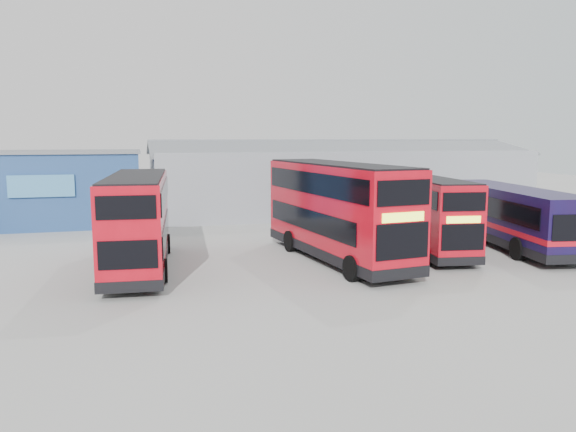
{
  "coord_description": "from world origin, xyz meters",
  "views": [
    {
      "loc": [
        -8.19,
        -24.32,
        6.04
      ],
      "look_at": [
        -0.83,
        2.82,
        2.1
      ],
      "focal_mm": 35.0,
      "sensor_mm": 36.0,
      "label": 1
    }
  ],
  "objects_px": {
    "double_decker_right": "(425,215)",
    "single_decker_blue": "(510,217)",
    "maintenance_shed": "(336,179)",
    "double_decker_centre": "(337,212)",
    "double_decker_left": "(138,223)",
    "office_block": "(51,187)"
  },
  "relations": [
    {
      "from": "single_decker_blue",
      "to": "double_decker_centre",
      "type": "bearing_deg",
      "value": 13.75
    },
    {
      "from": "double_decker_centre",
      "to": "maintenance_shed",
      "type": "bearing_deg",
      "value": 62.91
    },
    {
      "from": "maintenance_shed",
      "to": "single_decker_blue",
      "type": "height_order",
      "value": "maintenance_shed"
    },
    {
      "from": "double_decker_centre",
      "to": "double_decker_right",
      "type": "bearing_deg",
      "value": 1.8
    },
    {
      "from": "double_decker_left",
      "to": "double_decker_right",
      "type": "bearing_deg",
      "value": -174.36
    },
    {
      "from": "single_decker_blue",
      "to": "office_block",
      "type": "bearing_deg",
      "value": -22.21
    },
    {
      "from": "maintenance_shed",
      "to": "double_decker_right",
      "type": "relative_size",
      "value": 3.17
    },
    {
      "from": "maintenance_shed",
      "to": "double_decker_centre",
      "type": "xyz_separation_m",
      "value": [
        -6.73,
        -18.63,
        -0.21
      ]
    },
    {
      "from": "office_block",
      "to": "single_decker_blue",
      "type": "bearing_deg",
      "value": -31.48
    },
    {
      "from": "maintenance_shed",
      "to": "double_decker_left",
      "type": "distance_m",
      "value": 24.3
    },
    {
      "from": "maintenance_shed",
      "to": "office_block",
      "type": "bearing_deg",
      "value": -174.79
    },
    {
      "from": "double_decker_right",
      "to": "single_decker_blue",
      "type": "distance_m",
      "value": 5.29
    },
    {
      "from": "double_decker_right",
      "to": "maintenance_shed",
      "type": "bearing_deg",
      "value": 93.14
    },
    {
      "from": "double_decker_right",
      "to": "single_decker_blue",
      "type": "relative_size",
      "value": 0.77
    },
    {
      "from": "double_decker_centre",
      "to": "double_decker_right",
      "type": "xyz_separation_m",
      "value": [
        5.26,
        0.84,
        -0.42
      ]
    },
    {
      "from": "double_decker_centre",
      "to": "double_decker_right",
      "type": "height_order",
      "value": "double_decker_centre"
    },
    {
      "from": "maintenance_shed",
      "to": "double_decker_left",
      "type": "xyz_separation_m",
      "value": [
        -16.19,
        -18.11,
        -0.43
      ]
    },
    {
      "from": "office_block",
      "to": "maintenance_shed",
      "type": "height_order",
      "value": "maintenance_shed"
    },
    {
      "from": "office_block",
      "to": "double_decker_centre",
      "type": "height_order",
      "value": "office_block"
    },
    {
      "from": "double_decker_centre",
      "to": "single_decker_blue",
      "type": "xyz_separation_m",
      "value": [
        10.54,
        0.83,
        -0.76
      ]
    },
    {
      "from": "office_block",
      "to": "double_decker_left",
      "type": "bearing_deg",
      "value": -70.17
    },
    {
      "from": "maintenance_shed",
      "to": "double_decker_centre",
      "type": "height_order",
      "value": "maintenance_shed"
    }
  ]
}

